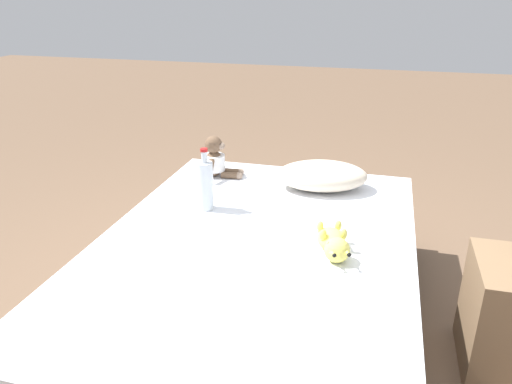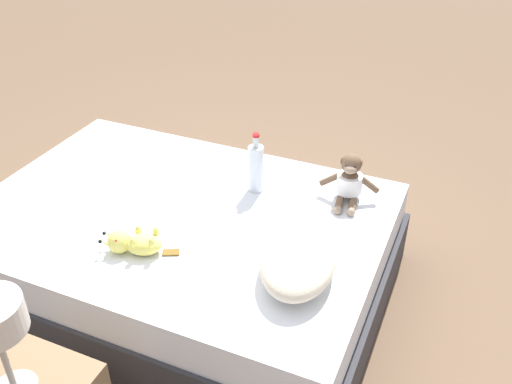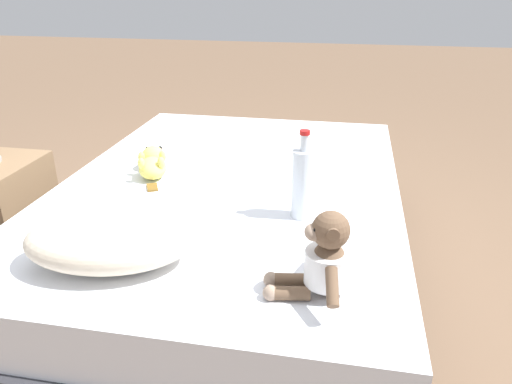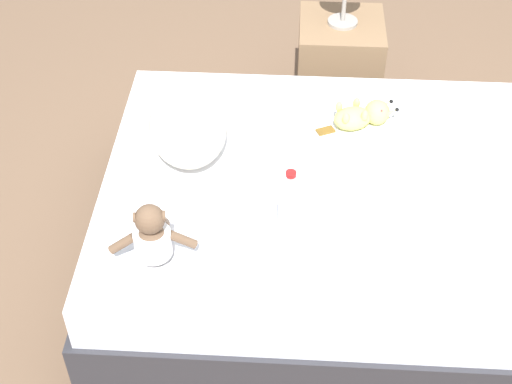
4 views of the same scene
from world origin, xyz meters
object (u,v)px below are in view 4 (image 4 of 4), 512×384
(pillow, at_px, (188,126))
(plush_monkey, at_px, (152,237))
(glass_bottle, at_px, (289,214))
(plush_yellow_creature, at_px, (363,115))
(nightstand, at_px, (339,66))
(bed, at_px, (355,225))

(pillow, relative_size, plush_monkey, 1.82)
(plush_monkey, bearing_deg, glass_bottle, -76.97)
(plush_yellow_creature, height_order, glass_bottle, glass_bottle)
(plush_yellow_creature, height_order, nightstand, plush_yellow_creature)
(pillow, distance_m, glass_bottle, 0.64)
(bed, xyz_separation_m, nightstand, (1.07, 0.04, 0.01))
(pillow, xyz_separation_m, glass_bottle, (-0.50, -0.40, 0.05))
(pillow, bearing_deg, plush_yellow_creature, -78.17)
(plush_yellow_creature, xyz_separation_m, nightstand, (0.74, 0.06, -0.27))
(pillow, xyz_separation_m, nightstand, (0.88, -0.61, -0.29))
(plush_yellow_creature, bearing_deg, bed, 177.00)
(glass_bottle, bearing_deg, bed, -39.59)
(plush_monkey, xyz_separation_m, plush_yellow_creature, (0.74, -0.71, -0.05))
(pillow, bearing_deg, nightstand, -34.79)
(pillow, distance_m, nightstand, 1.12)
(plush_monkey, distance_m, nightstand, 1.65)
(pillow, height_order, plush_yellow_creature, pillow)
(plush_yellow_creature, bearing_deg, glass_bottle, 156.83)
(bed, bearing_deg, pillow, 73.85)
(glass_bottle, bearing_deg, plush_yellow_creature, -23.17)
(glass_bottle, xyz_separation_m, nightstand, (1.39, -0.22, -0.34))
(nightstand, bearing_deg, pillow, 145.21)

